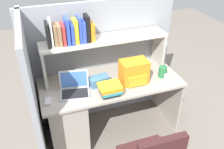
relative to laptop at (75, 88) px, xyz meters
The scene contains 13 objects.
ground_plane 0.89m from the laptop, ahead, with size 8.00×8.00×0.00m, color slate.
desk 0.39m from the laptop, 62.42° to the left, with size 1.60×0.70×0.73m.
cubicle_partition_rear 0.62m from the laptop, 46.69° to the left, with size 1.84×0.05×1.55m, color gray.
cubicle_partition_left 0.42m from the laptop, behind, with size 0.05×1.06×1.55m, color gray.
overhead_hutch 0.59m from the laptop, 32.62° to the left, with size 1.44×0.28×0.45m.
reference_books_on_shelf 0.59m from the laptop, 77.89° to the left, with size 0.50×0.19×0.29m.
laptop is the anchor object (origin of this frame).
backpack 0.68m from the laptop, ahead, with size 0.30×0.22×0.26m.
computer_mouse 0.31m from the laptop, 161.90° to the right, with size 0.06×0.10×0.03m, color silver.
paper_cup 1.04m from the laptop, ahead, with size 0.08×0.08×0.08m, color white.
tissue_box 0.29m from the laptop, 10.51° to the left, with size 0.22×0.12×0.10m, color teal.
snack_canister 1.03m from the laptop, ahead, with size 0.10×0.10×0.13m, color #26723F.
desk_book_stack 0.38m from the laptop, 22.07° to the right, with size 0.25×0.20×0.12m.
Camera 1 is at (-0.74, -2.18, 2.29)m, focal length 39.04 mm.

